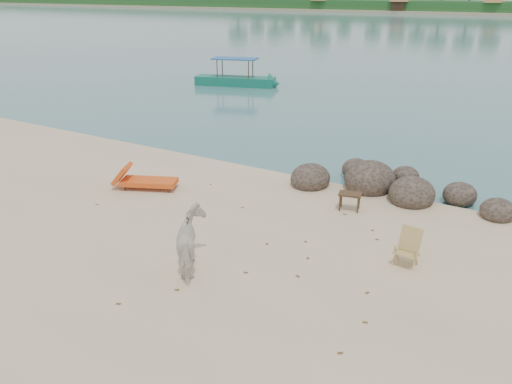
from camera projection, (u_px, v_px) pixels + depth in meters
boulders at (384, 185)px, 15.25m from camera, size 6.48×3.05×1.17m
cow at (193, 243)px, 10.85m from camera, size 1.52×1.65×1.31m
side_table at (349, 203)px, 13.95m from camera, size 0.69×0.53×0.50m
lounge_chair at (149, 180)px, 15.43m from camera, size 2.24×1.54×0.64m
deck_chair at (407, 250)px, 11.09m from camera, size 0.58×0.63×0.82m
boat_near at (235, 63)px, 32.02m from camera, size 5.94×2.94×2.83m
dead_leaves at (282, 252)px, 11.82m from camera, size 8.61×6.38×0.00m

